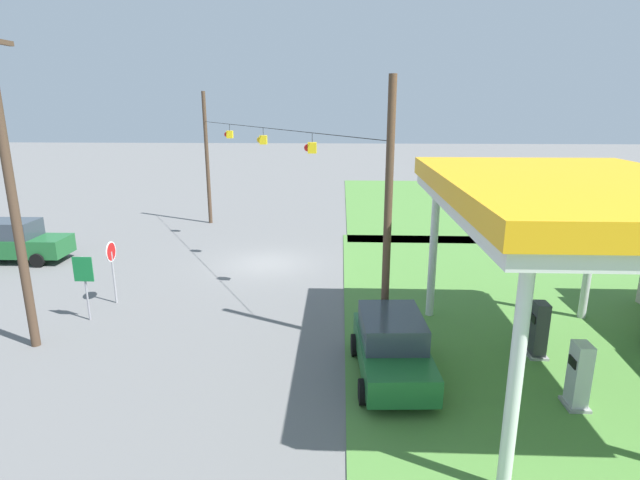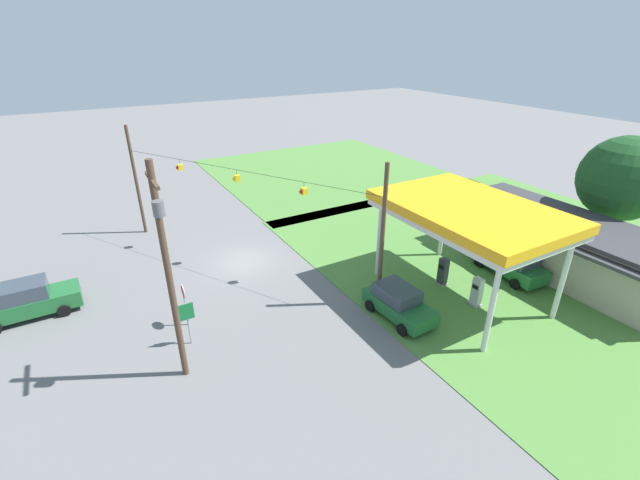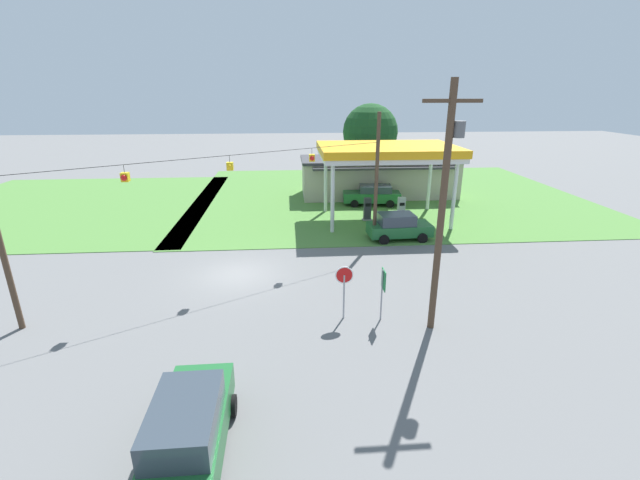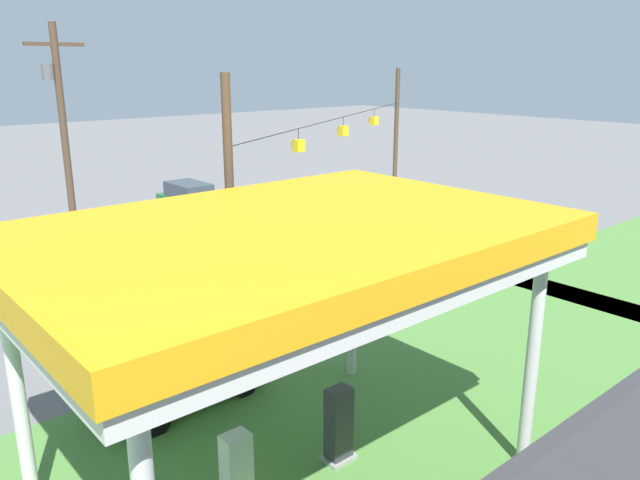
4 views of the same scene
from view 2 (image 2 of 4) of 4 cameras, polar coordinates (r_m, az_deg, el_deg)
name	(u,v)px [view 2 (image 2 of 4)]	position (r m, az deg, el deg)	size (l,w,h in m)	color
ground_plane	(244,262)	(30.06, -10.06, -2.85)	(160.00, 160.00, 0.00)	slate
grass_verge_station_corner	(569,275)	(32.42, 30.31, -4.00)	(36.00, 28.00, 0.04)	#4C7F38
grass_verge_opposite_corner	(325,171)	(49.91, 0.73, 9.18)	(24.00, 24.00, 0.04)	#4C7F38
gas_station_canopy	(470,214)	(25.04, 19.40, 3.31)	(10.11, 6.92, 5.76)	silver
gas_station_store	(564,245)	(32.00, 29.79, -0.61)	(14.64, 5.85, 3.60)	#B2A893
fuel_pump_near	(443,272)	(27.67, 16.06, -4.16)	(0.71, 0.56, 1.79)	gray
fuel_pump_far	(477,293)	(26.19, 20.17, -6.60)	(0.71, 0.56, 1.79)	gray
car_at_pumps_front	(398,302)	(24.05, 10.42, -8.17)	(4.32, 2.29, 1.80)	#1E602D
car_at_pumps_rear	(510,262)	(30.18, 23.97, -2.73)	(5.09, 2.44, 1.77)	#1E602D
car_on_crossroad	(25,300)	(28.59, -34.65, -6.65)	(2.15, 5.17, 2.07)	#1E602D
stop_sign_roadside	(184,296)	(23.63, -17.71, -7.16)	(0.80, 0.08, 2.50)	#99999E
route_sign	(187,316)	(22.27, -17.30, -9.60)	(0.10, 0.70, 2.40)	gray
utility_pole_main	(168,267)	(18.44, -19.66, -3.44)	(2.20, 0.44, 10.09)	#4C3828
signal_span_gantry	(239,200)	(28.23, -10.77, 5.22)	(17.50, 10.24, 8.38)	#4C3828
tree_behind_station	(624,179)	(35.16, 35.43, 6.66)	(5.66, 5.66, 8.35)	#4C3828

